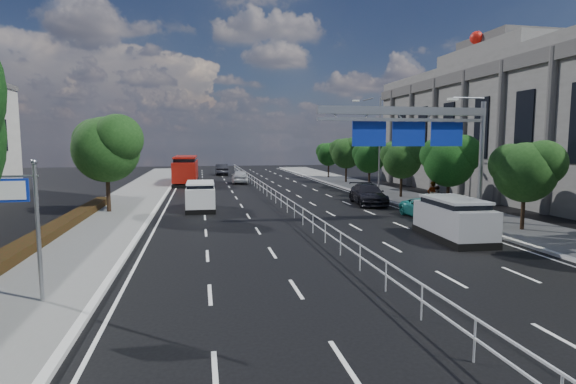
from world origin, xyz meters
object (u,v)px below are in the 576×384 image
object	(u,v)px
white_minivan	(201,196)
near_car_dark	(222,169)
pedestrian_a	(432,195)
overhead_gantry	(422,129)
red_bus	(186,169)
toilet_sign	(20,208)
pedestrian_b	(436,198)
silver_minivan	(453,219)
parked_car_teal	(427,209)
near_car_silver	(240,177)
parked_car_dark	(368,194)

from	to	relation	value
white_minivan	near_car_dark	distance (m)	35.19
white_minivan	pedestrian_a	bearing A→B (deg)	-12.94
near_car_dark	overhead_gantry	bearing A→B (deg)	101.79
pedestrian_a	overhead_gantry	bearing A→B (deg)	49.75
pedestrian_a	red_bus	bearing A→B (deg)	-59.50
toilet_sign	pedestrian_a	bearing A→B (deg)	34.88
toilet_sign	pedestrian_b	world-z (taller)	toilet_sign
white_minivan	pedestrian_b	world-z (taller)	white_minivan
overhead_gantry	pedestrian_b	distance (m)	7.14
toilet_sign	silver_minivan	distance (m)	18.56
overhead_gantry	red_bus	distance (m)	33.30
white_minivan	parked_car_teal	size ratio (longest dim) A/B	1.05
overhead_gantry	white_minivan	world-z (taller)	overhead_gantry
white_minivan	near_car_silver	bearing A→B (deg)	78.12
red_bus	pedestrian_a	distance (m)	30.76
white_minivan	overhead_gantry	bearing A→B (deg)	-33.25
red_bus	pedestrian_b	distance (m)	31.16
red_bus	near_car_silver	xyz separation A→B (m)	(6.25, -0.65, -0.89)
near_car_dark	parked_car_teal	size ratio (longest dim) A/B	1.11
parked_car_teal	pedestrian_a	bearing A→B (deg)	56.76
red_bus	near_car_silver	size ratio (longest dim) A/B	2.34
toilet_sign	parked_car_dark	bearing A→B (deg)	46.58
overhead_gantry	near_car_silver	xyz separation A→B (m)	(-7.99, 29.20, -4.82)
parked_car_teal	pedestrian_b	xyz separation A→B (m)	(1.89, 2.26, 0.36)
white_minivan	parked_car_dark	distance (m)	12.89
pedestrian_a	pedestrian_b	size ratio (longest dim) A/B	1.17
near_car_dark	toilet_sign	bearing A→B (deg)	80.77
white_minivan	near_car_dark	world-z (taller)	white_minivan
white_minivan	parked_car_dark	size ratio (longest dim) A/B	0.86
near_car_silver	near_car_dark	bearing A→B (deg)	-81.56
red_bus	parked_car_dark	xyz separation A→B (m)	(14.53, -20.90, -0.90)
white_minivan	silver_minivan	world-z (taller)	silver_minivan
red_bus	near_car_silver	distance (m)	6.34
white_minivan	parked_car_dark	world-z (taller)	white_minivan
white_minivan	near_car_silver	xyz separation A→B (m)	(4.59, 20.76, -0.21)
white_minivan	near_car_dark	xyz separation A→B (m)	(3.11, 35.05, -0.18)
overhead_gantry	white_minivan	size ratio (longest dim) A/B	2.19
overhead_gantry	silver_minivan	world-z (taller)	overhead_gantry
near_car_silver	pedestrian_b	bearing A→B (deg)	117.11
near_car_dark	parked_car_teal	xyz separation A→B (m)	(11.04, -41.55, -0.20)
overhead_gantry	near_car_silver	distance (m)	30.65
parked_car_dark	pedestrian_b	world-z (taller)	pedestrian_b
red_bus	parked_car_dark	world-z (taller)	red_bus
white_minivan	red_bus	size ratio (longest dim) A/B	0.43
overhead_gantry	toilet_sign	bearing A→B (deg)	-150.40
toilet_sign	pedestrian_b	bearing A→B (deg)	33.99
silver_minivan	pedestrian_b	world-z (taller)	silver_minivan
near_car_silver	pedestrian_b	xyz separation A→B (m)	(11.45, -24.99, 0.19)
overhead_gantry	pedestrian_a	distance (m)	7.24
near_car_silver	silver_minivan	world-z (taller)	silver_minivan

